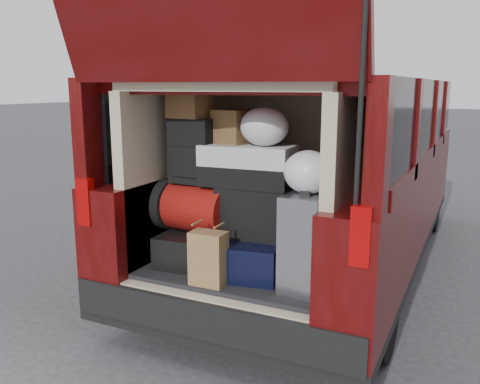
% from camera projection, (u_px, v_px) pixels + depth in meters
% --- Properties ---
extents(ground, '(80.00, 80.00, 0.00)m').
position_uv_depth(ground, '(233.00, 356.00, 3.31)').
color(ground, '#313133').
rests_on(ground, ground).
extents(minivan, '(1.90, 5.35, 2.77)m').
position_uv_depth(minivan, '(320.00, 175.00, 4.76)').
color(minivan, black).
rests_on(minivan, ground).
extents(load_floor, '(1.24, 1.05, 0.55)m').
position_uv_depth(load_floor, '(250.00, 301.00, 3.50)').
color(load_floor, black).
rests_on(load_floor, ground).
extents(black_hardshell, '(0.43, 0.56, 0.21)m').
position_uv_depth(black_hardshell, '(196.00, 246.00, 3.47)').
color(black_hardshell, black).
rests_on(black_hardshell, load_floor).
extents(navy_hardshell, '(0.50, 0.58, 0.22)m').
position_uv_depth(navy_hardshell, '(250.00, 255.00, 3.27)').
color(navy_hardshell, black).
rests_on(navy_hardshell, load_floor).
extents(silver_roller, '(0.26, 0.40, 0.57)m').
position_uv_depth(silver_roller, '(309.00, 241.00, 2.98)').
color(silver_roller, silver).
rests_on(silver_roller, load_floor).
extents(kraft_bag, '(0.21, 0.14, 0.33)m').
position_uv_depth(kraft_bag, '(208.00, 258.00, 3.05)').
color(kraft_bag, '#9F7A48').
rests_on(kraft_bag, load_floor).
extents(red_duffel, '(0.55, 0.39, 0.33)m').
position_uv_depth(red_duffel, '(196.00, 207.00, 3.42)').
color(red_duffel, maroon).
rests_on(red_duffel, black_hardshell).
extents(black_soft_case, '(0.47, 0.30, 0.33)m').
position_uv_depth(black_soft_case, '(255.00, 212.00, 3.26)').
color(black_soft_case, black).
rests_on(black_soft_case, navy_hardshell).
extents(backpack, '(0.31, 0.20, 0.43)m').
position_uv_depth(backpack, '(194.00, 151.00, 3.34)').
color(backpack, black).
rests_on(backpack, red_duffel).
extents(twotone_duffel, '(0.60, 0.33, 0.26)m').
position_uv_depth(twotone_duffel, '(248.00, 165.00, 3.23)').
color(twotone_duffel, silver).
rests_on(twotone_duffel, black_soft_case).
extents(grocery_sack_lower, '(0.27, 0.23, 0.22)m').
position_uv_depth(grocery_sack_lower, '(189.00, 101.00, 3.29)').
color(grocery_sack_lower, brown).
rests_on(grocery_sack_lower, backpack).
extents(grocery_sack_upper, '(0.25, 0.22, 0.22)m').
position_uv_depth(grocery_sack_upper, '(231.00, 127.00, 3.27)').
color(grocery_sack_upper, brown).
rests_on(grocery_sack_upper, twotone_duffel).
extents(plastic_bag_center, '(0.31, 0.29, 0.24)m').
position_uv_depth(plastic_bag_center, '(264.00, 126.00, 3.12)').
color(plastic_bag_center, white).
rests_on(plastic_bag_center, twotone_duffel).
extents(plastic_bag_right, '(0.32, 0.30, 0.25)m').
position_uv_depth(plastic_bag_right, '(308.00, 172.00, 2.90)').
color(plastic_bag_right, white).
rests_on(plastic_bag_right, silver_roller).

